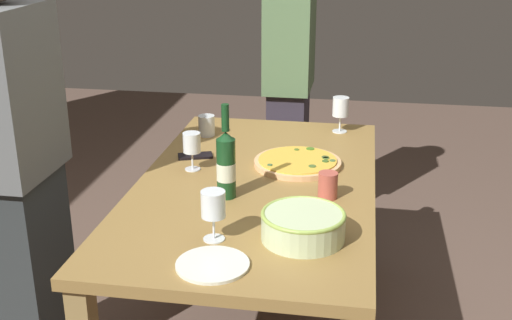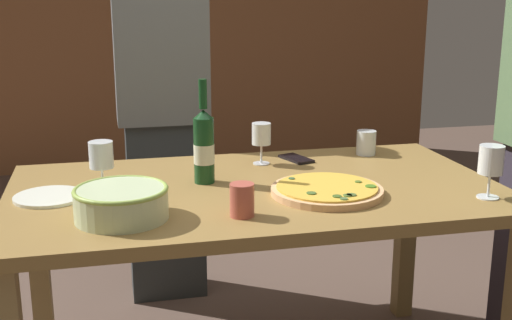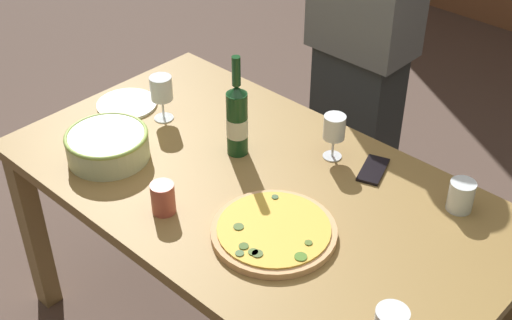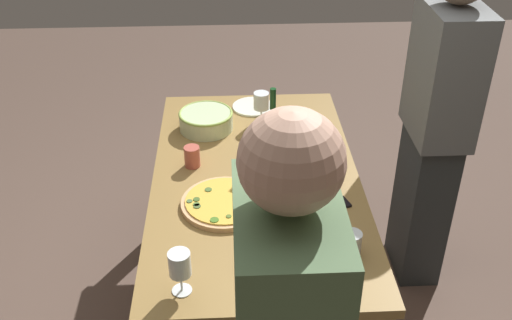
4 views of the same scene
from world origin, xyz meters
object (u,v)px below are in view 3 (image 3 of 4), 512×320
object	(u,v)px
wine_bottle	(237,119)
cup_ceramic	(461,196)
cell_phone	(373,170)
pizza	(274,231)
cup_amber	(163,198)
dining_table	(256,207)
wine_glass_by_bottle	(161,89)
wine_glass_far_left	(334,129)
person_guest_left	(362,43)
side_plate	(127,104)
serving_bowl	(107,145)

from	to	relation	value
wine_bottle	cup_ceramic	distance (m)	0.72
wine_bottle	cell_phone	size ratio (longest dim) A/B	2.41
pizza	cup_amber	world-z (taller)	cup_amber
dining_table	wine_glass_by_bottle	world-z (taller)	wine_glass_by_bottle
cup_amber	cell_phone	size ratio (longest dim) A/B	0.67
wine_glass_far_left	wine_glass_by_bottle	bearing A→B (deg)	-158.99
wine_bottle	person_guest_left	size ratio (longest dim) A/B	0.21
side_plate	person_guest_left	size ratio (longest dim) A/B	0.13
wine_glass_far_left	person_guest_left	world-z (taller)	person_guest_left
pizza	cell_phone	distance (m)	0.44
dining_table	pizza	world-z (taller)	pizza
serving_bowl	cup_amber	xyz separation A→B (m)	(0.33, -0.06, -0.00)
cup_amber	cup_ceramic	xyz separation A→B (m)	(0.62, 0.60, -0.00)
person_guest_left	serving_bowl	bearing A→B (deg)	-26.25
wine_glass_far_left	cell_phone	distance (m)	0.18
dining_table	cup_amber	size ratio (longest dim) A/B	16.60
cup_amber	wine_glass_by_bottle	bearing A→B (deg)	139.33
cup_ceramic	person_guest_left	xyz separation A→B (m)	(-0.74, 0.53, 0.04)
wine_glass_by_bottle	wine_glass_far_left	xyz separation A→B (m)	(0.57, 0.22, -0.01)
wine_glass_by_bottle	dining_table	bearing A→B (deg)	-5.97
serving_bowl	person_guest_left	size ratio (longest dim) A/B	0.16
cup_ceramic	person_guest_left	bearing A→B (deg)	144.47
dining_table	person_guest_left	size ratio (longest dim) A/B	0.97
wine_bottle	cell_phone	world-z (taller)	wine_bottle
pizza	wine_glass_by_bottle	bearing A→B (deg)	164.57
serving_bowl	person_guest_left	distance (m)	1.09
person_guest_left	wine_glass_by_bottle	bearing A→B (deg)	-33.33
pizza	serving_bowl	size ratio (longest dim) A/B	1.33
pizza	side_plate	xyz separation A→B (m)	(-0.85, 0.16, -0.01)
dining_table	cup_ceramic	size ratio (longest dim) A/B	16.86
pizza	wine_glass_by_bottle	size ratio (longest dim) A/B	2.16
serving_bowl	cup_amber	world-z (taller)	cup_amber
wine_glass_by_bottle	person_guest_left	xyz separation A→B (m)	(0.27, 0.80, -0.03)
dining_table	cell_phone	xyz separation A→B (m)	(0.23, 0.30, 0.10)
pizza	serving_bowl	bearing A→B (deg)	-172.40
side_plate	cell_phone	xyz separation A→B (m)	(0.88, 0.28, 0.00)
side_plate	dining_table	bearing A→B (deg)	-1.56
dining_table	wine_bottle	world-z (taller)	wine_bottle
person_guest_left	cell_phone	bearing A→B (deg)	24.54
cup_amber	pizza	bearing A→B (deg)	24.86
cup_ceramic	cell_phone	size ratio (longest dim) A/B	0.66
dining_table	person_guest_left	bearing A→B (deg)	104.85
wine_glass_far_left	cell_phone	xyz separation A→B (m)	(0.14, 0.03, -0.10)
wine_bottle	person_guest_left	distance (m)	0.77
dining_table	pizza	distance (m)	0.26
wine_glass_far_left	cup_amber	xyz separation A→B (m)	(-0.19, -0.55, -0.06)
dining_table	person_guest_left	world-z (taller)	person_guest_left
wine_glass_by_bottle	person_guest_left	size ratio (longest dim) A/B	0.10
wine_bottle	wine_glass_far_left	world-z (taller)	wine_bottle
dining_table	pizza	bearing A→B (deg)	-35.04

